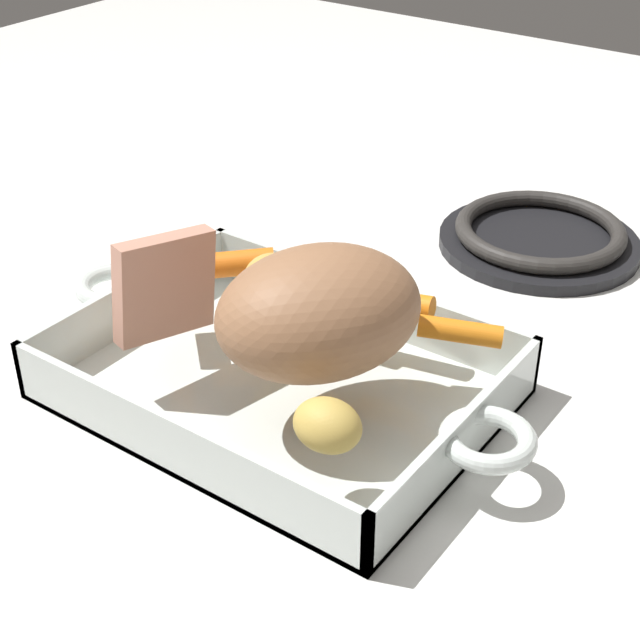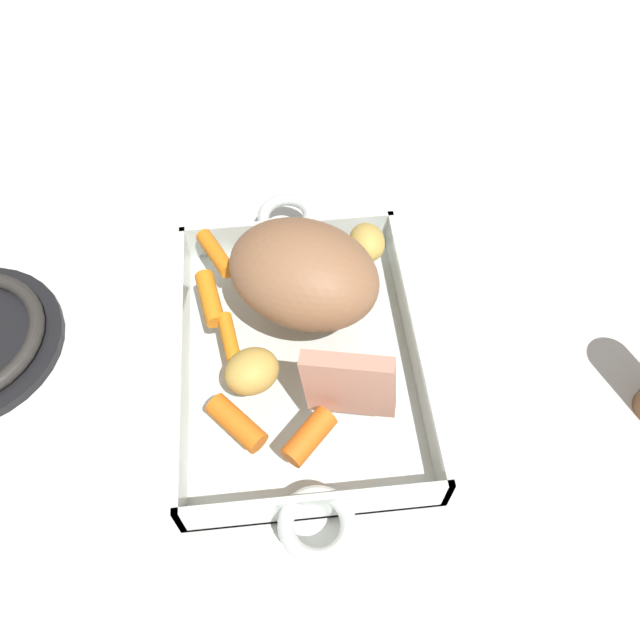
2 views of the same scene
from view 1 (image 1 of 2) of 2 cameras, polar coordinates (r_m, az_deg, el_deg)
ground_plane at (r=0.74m, az=-2.42°, el=-4.45°), size 2.08×2.08×0.00m
roasting_dish at (r=0.73m, az=-2.45°, el=-3.58°), size 0.41×0.24×0.05m
pork_roast at (r=0.66m, az=-0.05°, el=0.47°), size 0.17×0.18×0.09m
roast_slice_thin at (r=0.71m, az=-9.25°, el=2.00°), size 0.04×0.09×0.09m
baby_carrot_northwest at (r=0.77m, az=-8.62°, el=2.14°), size 0.05×0.05×0.02m
baby_carrot_southwest at (r=0.79m, az=-4.80°, el=3.40°), size 0.06×0.05×0.02m
baby_carrot_long at (r=0.71m, az=8.35°, el=-0.68°), size 0.06×0.04×0.02m
baby_carrot_center_left at (r=0.75m, az=0.62°, el=1.42°), size 0.06×0.02×0.02m
baby_carrot_center_right at (r=0.74m, az=4.59°, el=1.03°), size 0.06×0.03×0.02m
potato_halved at (r=0.75m, az=-2.91°, el=2.50°), size 0.06×0.06×0.04m
potato_golden_small at (r=0.60m, az=0.45°, el=-6.29°), size 0.05×0.04×0.03m
stove_burner_rear at (r=0.96m, az=12.94°, el=4.88°), size 0.19×0.19×0.03m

